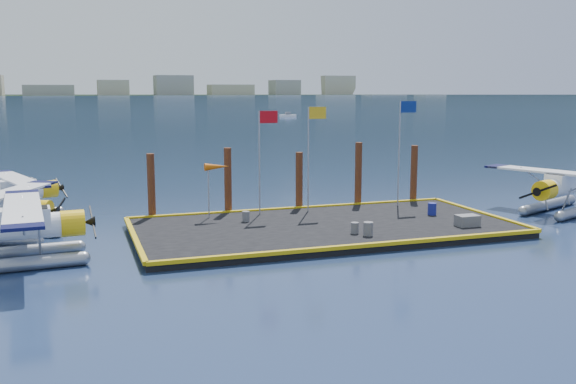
# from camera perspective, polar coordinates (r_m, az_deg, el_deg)

# --- Properties ---
(ground) EXTENTS (4000.00, 4000.00, 0.00)m
(ground) POSITION_cam_1_polar(r_m,az_deg,el_deg) (34.79, 3.20, -3.54)
(ground) COLOR #1A2B4E
(ground) RESTS_ON ground
(dock) EXTENTS (20.00, 10.00, 0.40)m
(dock) POSITION_cam_1_polar(r_m,az_deg,el_deg) (34.75, 3.20, -3.22)
(dock) COLOR black
(dock) RESTS_ON ground
(dock_bumpers) EXTENTS (20.25, 10.25, 0.18)m
(dock_bumpers) POSITION_cam_1_polar(r_m,az_deg,el_deg) (34.69, 3.20, -2.75)
(dock_bumpers) COLOR #C09E0B
(dock_bumpers) RESTS_ON dock
(far_backdrop) EXTENTS (3050.00, 2050.00, 810.00)m
(far_backdrop) POSITION_cam_1_polar(r_m,az_deg,el_deg) (1786.97, -10.60, 9.00)
(far_backdrop) COLOR black
(far_backdrop) RESTS_ON ground
(seaplane_a) EXTENTS (8.83, 9.74, 3.46)m
(seaplane_a) POSITION_cam_1_polar(r_m,az_deg,el_deg) (30.32, -23.18, -3.25)
(seaplane_a) COLOR gray
(seaplane_a) RESTS_ON ground
(seaplane_c) EXTENTS (8.24, 8.79, 3.15)m
(seaplane_c) POSITION_cam_1_polar(r_m,az_deg,el_deg) (41.64, -23.41, -0.26)
(seaplane_c) COLOR gray
(seaplane_c) RESTS_ON ground
(seaplane_d) EXTENTS (9.10, 9.58, 3.49)m
(seaplane_d) POSITION_cam_1_polar(r_m,az_deg,el_deg) (43.19, 23.32, 0.25)
(seaplane_d) COLOR gray
(seaplane_d) RESTS_ON ground
(drum_0) EXTENTS (0.41, 0.41, 0.57)m
(drum_0) POSITION_cam_1_polar(r_m,az_deg,el_deg) (35.43, -3.77, -2.18)
(drum_0) COLOR #5C5B61
(drum_0) RESTS_ON dock
(drum_1) EXTENTS (0.40, 0.40, 0.56)m
(drum_1) POSITION_cam_1_polar(r_m,az_deg,el_deg) (32.65, 5.96, -3.19)
(drum_1) COLOR #5C5B61
(drum_1) RESTS_ON dock
(drum_3) EXTENTS (0.48, 0.48, 0.68)m
(drum_3) POSITION_cam_1_polar(r_m,az_deg,el_deg) (32.22, 7.14, -3.27)
(drum_3) COLOR #5C5B61
(drum_3) RESTS_ON dock
(drum_4) EXTENTS (0.49, 0.49, 0.69)m
(drum_4) POSITION_cam_1_polar(r_m,az_deg,el_deg) (38.15, 12.68, -1.48)
(drum_4) COLOR navy
(drum_4) RESTS_ON dock
(crate) EXTENTS (1.18, 0.78, 0.59)m
(crate) POSITION_cam_1_polar(r_m,az_deg,el_deg) (35.51, 15.65, -2.46)
(crate) COLOR #5C5B61
(crate) RESTS_ON dock
(flagpole_red) EXTENTS (1.14, 0.08, 6.00)m
(flagpole_red) POSITION_cam_1_polar(r_m,az_deg,el_deg) (36.93, -2.25, 4.11)
(flagpole_red) COLOR #92929A
(flagpole_red) RESTS_ON dock
(flagpole_yellow) EXTENTS (1.14, 0.08, 6.20)m
(flagpole_yellow) POSITION_cam_1_polar(r_m,az_deg,el_deg) (37.87, 2.11, 4.41)
(flagpole_yellow) COLOR #92929A
(flagpole_yellow) RESTS_ON dock
(flagpole_blue) EXTENTS (1.14, 0.08, 6.50)m
(flagpole_blue) POSITION_cam_1_polar(r_m,az_deg,el_deg) (40.36, 10.13, 4.81)
(flagpole_blue) COLOR #92929A
(flagpole_blue) RESTS_ON dock
(windsock) EXTENTS (1.40, 0.44, 3.12)m
(windsock) POSITION_cam_1_polar(r_m,az_deg,el_deg) (36.38, -6.38, 2.14)
(windsock) COLOR #92929A
(windsock) RESTS_ON dock
(piling_0) EXTENTS (0.44, 0.44, 4.00)m
(piling_0) POSITION_cam_1_polar(r_m,az_deg,el_deg) (37.56, -12.05, 0.32)
(piling_0) COLOR #421F13
(piling_0) RESTS_ON ground
(piling_1) EXTENTS (0.44, 0.44, 4.20)m
(piling_1) POSITION_cam_1_polar(r_m,az_deg,el_deg) (38.30, -5.36, 0.80)
(piling_1) COLOR #421F13
(piling_1) RESTS_ON ground
(piling_2) EXTENTS (0.44, 0.44, 3.80)m
(piling_2) POSITION_cam_1_polar(r_m,az_deg,el_deg) (39.59, 1.00, 0.82)
(piling_2) COLOR #421F13
(piling_2) RESTS_ON ground
(piling_3) EXTENTS (0.44, 0.44, 4.30)m
(piling_3) POSITION_cam_1_polar(r_m,az_deg,el_deg) (41.06, 6.27, 1.41)
(piling_3) COLOR #421F13
(piling_3) RESTS_ON ground
(piling_4) EXTENTS (0.44, 0.44, 4.00)m
(piling_4) POSITION_cam_1_polar(r_m,az_deg,el_deg) (42.90, 11.12, 1.42)
(piling_4) COLOR #421F13
(piling_4) RESTS_ON ground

